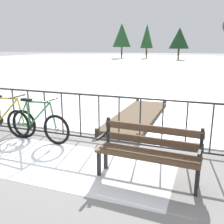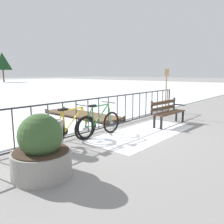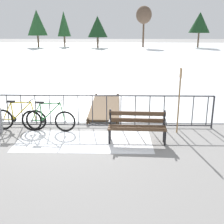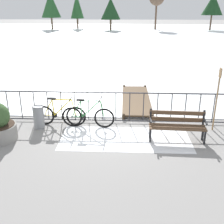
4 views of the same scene
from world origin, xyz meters
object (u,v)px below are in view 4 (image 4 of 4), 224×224
at_px(bicycle_near_railing, 88,116).
at_px(trash_bin, 39,117).
at_px(bicycle_second, 60,115).
at_px(park_bench, 177,123).
at_px(oar_upright, 217,96).

xyz_separation_m(bicycle_near_railing, trash_bin, (-1.56, -0.12, 0.00)).
xyz_separation_m(bicycle_second, trash_bin, (-0.63, -0.22, 0.00)).
relative_size(park_bench, trash_bin, 2.21).
bearing_deg(bicycle_second, park_bench, -13.58).
xyz_separation_m(bicycle_second, oar_upright, (4.89, -0.14, 0.77)).
bearing_deg(bicycle_second, oar_upright, -1.60).
height_order(park_bench, trash_bin, park_bench).
bearing_deg(bicycle_near_railing, bicycle_second, 174.03).
relative_size(bicycle_near_railing, oar_upright, 0.86).
distance_m(bicycle_near_railing, bicycle_second, 0.93).
relative_size(bicycle_second, trash_bin, 2.34).
distance_m(bicycle_near_railing, park_bench, 2.80).
xyz_separation_m(bicycle_second, park_bench, (3.62, -0.87, 0.14)).
relative_size(bicycle_near_railing, trash_bin, 2.34).
bearing_deg(bicycle_second, trash_bin, -160.78).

